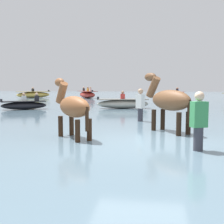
% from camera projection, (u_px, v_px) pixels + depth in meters
% --- Properties ---
extents(ground_plane, '(120.00, 120.00, 0.00)m').
position_uv_depth(ground_plane, '(139.00, 156.00, 6.85)').
color(ground_plane, '#666051').
extents(water_surface, '(90.00, 90.00, 0.38)m').
position_uv_depth(water_surface, '(149.00, 111.00, 16.67)').
color(water_surface, slate).
rests_on(water_surface, ground).
extents(horse_lead_chestnut, '(1.48, 1.51, 1.96)m').
position_uv_depth(horse_lead_chestnut, '(73.00, 108.00, 7.12)').
color(horse_lead_chestnut, brown).
rests_on(horse_lead_chestnut, ground).
extents(horse_trailing_bay, '(1.54, 1.73, 2.15)m').
position_uv_depth(horse_trailing_bay, '(169.00, 102.00, 8.03)').
color(horse_trailing_bay, brown).
rests_on(horse_trailing_bay, ground).
extents(boat_mid_channel, '(3.21, 1.56, 1.04)m').
position_uv_depth(boat_mid_channel, '(123.00, 104.00, 16.44)').
color(boat_mid_channel, '#B2AD9E').
rests_on(boat_mid_channel, water_surface).
extents(boat_far_inshore, '(1.95, 3.40, 1.16)m').
position_uv_depth(boat_far_inshore, '(177.00, 95.00, 28.65)').
color(boat_far_inshore, '#BC382D').
rests_on(boat_far_inshore, water_surface).
extents(boat_distant_east, '(2.58, 1.92, 0.96)m').
position_uv_depth(boat_distant_east, '(24.00, 105.00, 15.71)').
color(boat_distant_east, black).
rests_on(boat_distant_east, water_surface).
extents(boat_far_offshore, '(3.00, 3.75, 1.22)m').
position_uv_depth(boat_far_offshore, '(87.00, 94.00, 29.98)').
color(boat_far_offshore, '#BC382D').
rests_on(boat_far_offshore, water_surface).
extents(boat_mid_outer, '(3.51, 3.34, 1.18)m').
position_uv_depth(boat_mid_outer, '(33.00, 95.00, 30.13)').
color(boat_mid_outer, gold).
rests_on(boat_mid_outer, water_surface).
extents(person_wading_close, '(0.37, 0.37, 1.63)m').
position_uv_depth(person_wading_close, '(140.00, 109.00, 10.50)').
color(person_wading_close, '#383842').
rests_on(person_wading_close, ground).
extents(person_onlooker_left, '(0.37, 0.31, 1.63)m').
position_uv_depth(person_onlooker_left, '(199.00, 128.00, 5.76)').
color(person_onlooker_left, '#383842').
rests_on(person_onlooker_left, ground).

